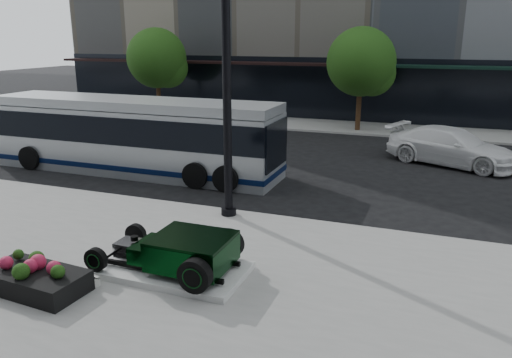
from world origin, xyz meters
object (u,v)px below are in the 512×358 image
at_px(lamppost, 227,87).
at_px(transit_bus, 134,135).
at_px(white_sedan, 451,147).
at_px(flower_planter, 34,279).
at_px(hot_rod, 184,251).

height_order(lamppost, transit_bus, lamppost).
bearing_deg(transit_bus, white_sedan, 25.08).
height_order(lamppost, flower_planter, lamppost).
distance_m(flower_planter, white_sedan, 17.13).
height_order(lamppost, white_sedan, lamppost).
height_order(hot_rod, white_sedan, white_sedan).
xyz_separation_m(flower_planter, transit_bus, (-3.75, 9.40, 1.10)).
distance_m(lamppost, flower_planter, 7.01).
relative_size(lamppost, flower_planter, 3.57).
bearing_deg(transit_bus, lamppost, -32.81).
bearing_deg(flower_planter, lamppost, 70.82).
xyz_separation_m(hot_rod, white_sedan, (5.61, 13.28, 0.09)).
distance_m(hot_rod, transit_bus, 10.01).
xyz_separation_m(hot_rod, flower_planter, (-2.63, -1.74, -0.31)).
height_order(flower_planter, white_sedan, white_sedan).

